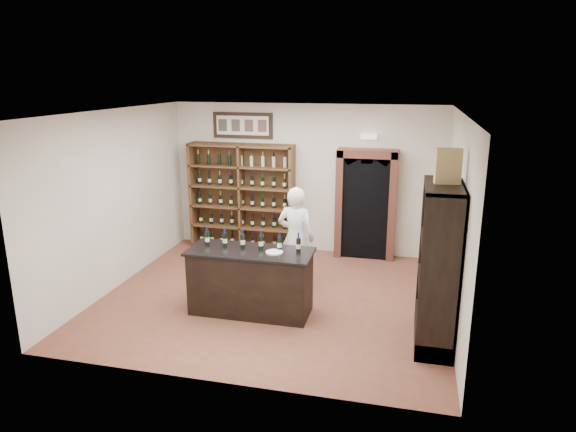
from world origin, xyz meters
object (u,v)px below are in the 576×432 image
object	(u,v)px
shopkeeper	(296,238)
wine_crate	(448,166)
tasting_counter	(251,282)
counter_bottle_0	(207,238)
side_cabinet	(439,291)
wine_shelf	(242,197)

from	to	relation	value
shopkeeper	wine_crate	size ratio (longest dim) A/B	3.92
tasting_counter	counter_bottle_0	size ratio (longest dim) A/B	6.27
side_cabinet	wine_crate	size ratio (longest dim) A/B	4.90
wine_shelf	shopkeeper	xyz separation A→B (m)	(1.55, -1.82, -0.22)
wine_shelf	shopkeeper	bearing A→B (deg)	-49.52
side_cabinet	counter_bottle_0	bearing A→B (deg)	173.42
counter_bottle_0	side_cabinet	world-z (taller)	side_cabinet
shopkeeper	side_cabinet	bearing A→B (deg)	156.01
tasting_counter	side_cabinet	size ratio (longest dim) A/B	0.85
counter_bottle_0	wine_shelf	bearing A→B (deg)	97.63
wine_shelf	side_cabinet	distance (m)	5.02
wine_shelf	counter_bottle_0	bearing A→B (deg)	-82.37
wine_shelf	counter_bottle_0	size ratio (longest dim) A/B	7.33
counter_bottle_0	shopkeeper	xyz separation A→B (m)	(1.17, 1.02, -0.23)
tasting_counter	wine_crate	world-z (taller)	wine_crate
tasting_counter	shopkeeper	size ratio (longest dim) A/B	1.07
counter_bottle_0	wine_crate	world-z (taller)	wine_crate
wine_shelf	counter_bottle_0	world-z (taller)	wine_shelf
counter_bottle_0	wine_crate	bearing A→B (deg)	-5.81
side_cabinet	wine_crate	xyz separation A→B (m)	(-0.01, 0.05, 1.67)
counter_bottle_0	side_cabinet	bearing A→B (deg)	-6.58
wine_shelf	wine_crate	xyz separation A→B (m)	(3.82, -3.19, 1.32)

